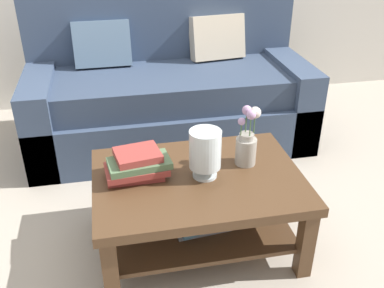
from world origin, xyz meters
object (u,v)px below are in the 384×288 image
at_px(couch, 168,93).
at_px(flower_pitcher, 247,142).
at_px(book_stack_main, 137,166).
at_px(glass_hurricane_vase, 205,151).
at_px(coffee_table, 198,196).

relative_size(couch, flower_pitcher, 6.36).
height_order(couch, book_stack_main, couch).
xyz_separation_m(couch, glass_hurricane_vase, (-0.01, -1.24, 0.21)).
bearing_deg(flower_pitcher, couch, 100.97).
bearing_deg(coffee_table, book_stack_main, 168.84).
bearing_deg(flower_pitcher, book_stack_main, -178.20).
xyz_separation_m(couch, flower_pitcher, (0.23, -1.17, 0.19)).
height_order(couch, flower_pitcher, couch).
bearing_deg(couch, flower_pitcher, -79.03).
distance_m(coffee_table, glass_hurricane_vase, 0.27).
bearing_deg(glass_hurricane_vase, book_stack_main, 169.73).
height_order(coffee_table, glass_hurricane_vase, glass_hurricane_vase).
distance_m(couch, glass_hurricane_vase, 1.26).
height_order(couch, coffee_table, couch).
xyz_separation_m(book_stack_main, flower_pitcher, (0.56, 0.02, 0.06)).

